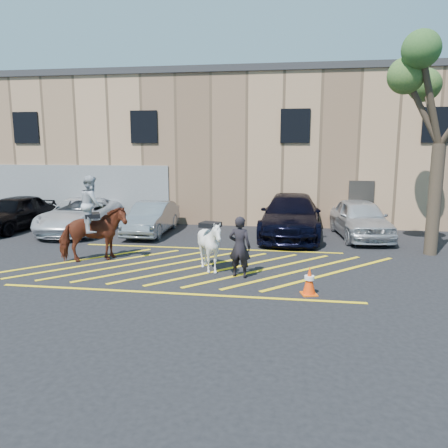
# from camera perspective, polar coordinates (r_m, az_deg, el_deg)

# --- Properties ---
(ground) EXTENTS (90.00, 90.00, 0.00)m
(ground) POSITION_cam_1_polar(r_m,az_deg,el_deg) (13.96, -3.45, -5.32)
(ground) COLOR black
(ground) RESTS_ON ground
(car_black_suv) EXTENTS (2.14, 4.69, 1.56)m
(car_black_suv) POSITION_cam_1_polar(r_m,az_deg,el_deg) (21.67, -25.75, 1.35)
(car_black_suv) COLOR black
(car_black_suv) RESTS_ON ground
(car_white_pickup) EXTENTS (2.88, 5.50, 1.48)m
(car_white_pickup) POSITION_cam_1_polar(r_m,az_deg,el_deg) (20.14, -18.27, 1.13)
(car_white_pickup) COLOR silver
(car_white_pickup) RESTS_ON ground
(car_silver_sedan) EXTENTS (1.45, 4.11, 1.35)m
(car_silver_sedan) POSITION_cam_1_polar(r_m,az_deg,el_deg) (18.92, -9.43, 0.76)
(car_silver_sedan) COLOR gray
(car_silver_sedan) RESTS_ON ground
(car_blue_suv) EXTENTS (2.61, 5.97, 1.71)m
(car_blue_suv) POSITION_cam_1_polar(r_m,az_deg,el_deg) (18.40, 8.73, 1.08)
(car_blue_suv) COLOR black
(car_blue_suv) RESTS_ON ground
(car_white_suv) EXTENTS (2.36, 4.81, 1.58)m
(car_white_suv) POSITION_cam_1_polar(r_m,az_deg,el_deg) (18.73, 17.37, 0.69)
(car_white_suv) COLOR silver
(car_white_suv) RESTS_ON ground
(handler) EXTENTS (0.71, 0.54, 1.77)m
(handler) POSITION_cam_1_polar(r_m,az_deg,el_deg) (12.45, 2.07, -3.01)
(handler) COLOR black
(handler) RESTS_ON ground
(warehouse) EXTENTS (32.42, 10.20, 7.30)m
(warehouse) POSITION_cam_1_polar(r_m,az_deg,el_deg) (25.30, 2.17, 9.99)
(warehouse) COLOR tan
(warehouse) RESTS_ON ground
(hatching_zone) EXTENTS (12.60, 5.12, 0.01)m
(hatching_zone) POSITION_cam_1_polar(r_m,az_deg,el_deg) (13.67, -3.71, -5.62)
(hatching_zone) COLOR yellow
(hatching_zone) RESTS_ON ground
(mounted_bay) EXTENTS (2.32, 1.84, 2.80)m
(mounted_bay) POSITION_cam_1_polar(r_m,az_deg,el_deg) (14.73, -16.76, -0.41)
(mounted_bay) COLOR maroon
(mounted_bay) RESTS_ON ground
(saddled_white) EXTENTS (1.64, 1.75, 1.61)m
(saddled_white) POSITION_cam_1_polar(r_m,az_deg,el_deg) (12.99, -1.79, -2.79)
(saddled_white) COLOR white
(saddled_white) RESTS_ON ground
(traffic_cone) EXTENTS (0.46, 0.46, 0.73)m
(traffic_cone) POSITION_cam_1_polar(r_m,az_deg,el_deg) (11.32, 11.08, -7.27)
(traffic_cone) COLOR #FC580A
(traffic_cone) RESTS_ON ground
(tree) EXTENTS (3.99, 4.37, 7.31)m
(tree) POSITION_cam_1_polar(r_m,az_deg,el_deg) (16.56, 26.80, 15.95)
(tree) COLOR #4A3B2C
(tree) RESTS_ON ground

